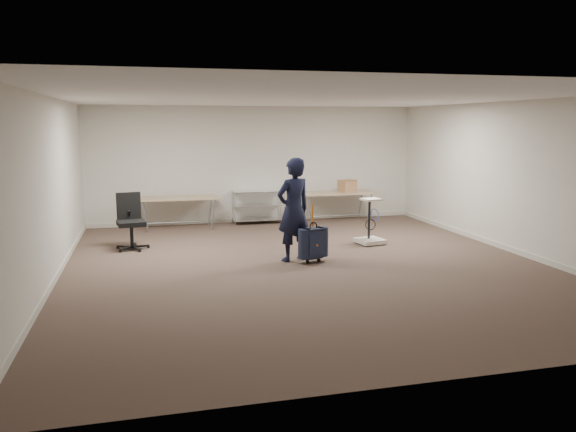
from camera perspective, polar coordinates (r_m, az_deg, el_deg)
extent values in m
plane|color=#453429|center=(9.60, 1.89, -5.01)|extent=(9.00, 9.00, 0.00)
plane|color=beige|center=(13.71, -3.32, 5.24)|extent=(8.00, 0.00, 8.00)
plane|color=beige|center=(5.22, 15.79, -1.84)|extent=(8.00, 0.00, 8.00)
plane|color=beige|center=(9.09, -23.08, 2.41)|extent=(0.00, 9.00, 9.00)
plane|color=beige|center=(11.14, 22.15, 3.62)|extent=(0.00, 9.00, 9.00)
plane|color=white|center=(9.31, 1.98, 11.93)|extent=(8.00, 8.00, 0.00)
cube|color=beige|center=(13.86, -3.26, -0.33)|extent=(8.00, 0.02, 0.10)
cube|color=beige|center=(9.34, -22.49, -5.83)|extent=(0.02, 9.00, 0.10)
cube|color=beige|center=(11.33, 21.69, -3.18)|extent=(0.02, 9.00, 0.10)
cube|color=#98785D|center=(13.01, -11.08, 1.82)|extent=(1.80, 0.75, 0.03)
cylinder|color=gray|center=(13.09, -11.00, -0.63)|extent=(1.50, 0.02, 0.02)
cylinder|color=gray|center=(12.74, -14.31, -0.11)|extent=(0.13, 0.04, 0.69)
cylinder|color=gray|center=(12.82, -7.60, 0.15)|extent=(0.13, 0.04, 0.69)
cylinder|color=gray|center=(13.34, -14.32, 0.30)|extent=(0.13, 0.04, 0.69)
cylinder|color=gray|center=(13.41, -7.90, 0.55)|extent=(0.13, 0.04, 0.69)
cube|color=#98785D|center=(13.74, 4.96, 2.35)|extent=(1.80, 0.75, 0.03)
cylinder|color=gray|center=(13.82, 4.92, 0.04)|extent=(1.50, 0.02, 0.02)
cylinder|color=gray|center=(13.28, 2.30, 0.55)|extent=(0.13, 0.04, 0.69)
cylinder|color=gray|center=(13.78, 8.29, 0.78)|extent=(0.13, 0.04, 0.69)
cylinder|color=gray|center=(13.85, 1.60, 0.92)|extent=(0.13, 0.04, 0.69)
cylinder|color=gray|center=(14.33, 7.38, 1.13)|extent=(0.13, 0.04, 0.69)
cylinder|color=silver|center=(13.21, -5.40, 0.69)|extent=(0.02, 0.02, 0.80)
cylinder|color=silver|center=(13.44, -0.34, 0.89)|extent=(0.02, 0.02, 0.80)
cylinder|color=silver|center=(13.65, -5.69, 0.97)|extent=(0.02, 0.02, 0.80)
cylinder|color=silver|center=(13.87, -0.79, 1.15)|extent=(0.02, 0.02, 0.80)
cube|color=silver|center=(13.58, -3.03, -0.32)|extent=(1.20, 0.45, 0.02)
cube|color=silver|center=(13.52, -3.04, 1.14)|extent=(1.20, 0.45, 0.02)
cube|color=silver|center=(13.48, -3.05, 2.53)|extent=(1.20, 0.45, 0.01)
imported|color=black|center=(9.74, 0.57, 0.64)|extent=(0.77, 0.64, 1.81)
cube|color=black|center=(9.70, 2.58, -2.72)|extent=(0.42, 0.31, 0.51)
cube|color=black|center=(9.78, 2.50, -4.25)|extent=(0.36, 0.24, 0.03)
cylinder|color=black|center=(9.71, 1.99, -4.64)|extent=(0.04, 0.07, 0.07)
cylinder|color=black|center=(9.84, 3.14, -4.46)|extent=(0.04, 0.07, 0.07)
torus|color=black|center=(9.64, 2.59, -1.07)|extent=(0.16, 0.07, 0.16)
cube|color=orange|center=(9.63, 2.54, 0.04)|extent=(0.03, 0.02, 0.39)
cylinder|color=black|center=(11.17, -15.54, -3.04)|extent=(0.65, 0.65, 0.10)
cylinder|color=black|center=(11.13, -15.59, -1.92)|extent=(0.07, 0.07, 0.43)
cube|color=black|center=(11.09, -15.65, -0.71)|extent=(0.57, 0.57, 0.09)
cube|color=black|center=(11.27, -15.89, 1.01)|extent=(0.46, 0.14, 0.52)
cube|color=silver|center=(11.38, 8.33, -2.51)|extent=(0.58, 0.58, 0.08)
cylinder|color=black|center=(11.14, 7.76, -2.97)|extent=(0.06, 0.06, 0.04)
cylinder|color=black|center=(11.35, 8.28, -0.29)|extent=(0.05, 0.05, 0.80)
cube|color=silver|center=(11.24, 8.43, 1.67)|extent=(0.40, 0.35, 0.04)
torus|color=#2247AD|center=(11.23, 8.78, 0.11)|extent=(0.27, 0.15, 0.25)
cube|color=brown|center=(13.82, 6.04, 3.06)|extent=(0.47, 0.42, 0.29)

